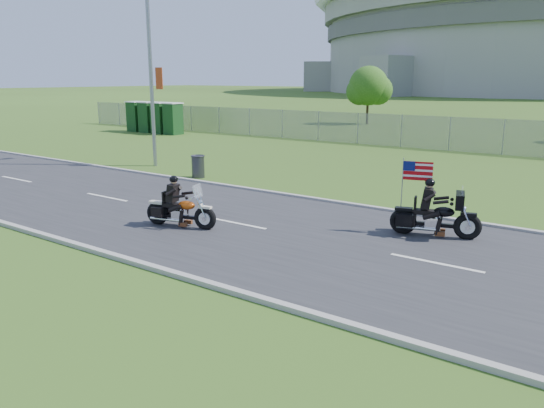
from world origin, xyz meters
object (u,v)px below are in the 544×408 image
Objects in this scene: porta_toilet_b at (160,118)px; motorcycle_follow at (435,218)px; porta_toilet_c at (148,118)px; motorcycle_lead at (180,211)px; streetlight at (153,47)px; porta_toilet_a at (173,119)px; trash_can at (198,167)px; porta_toilet_d at (136,117)px.

porta_toilet_b is 30.50m from motorcycle_follow.
motorcycle_lead is (21.70, -18.20, -0.66)m from porta_toilet_c.
motorcycle_follow is (15.20, -4.10, -5.08)m from streetlight.
streetlight is 12.67m from motorcycle_lead.
porta_toilet_c is at bearing 180.00° from porta_toilet_a.
streetlight is 4.35× the size of porta_toilet_c.
motorcycle_follow is at bearing -13.83° from trash_can.
motorcycle_follow is at bearing -30.54° from porta_toilet_a.
trash_can is (3.87, -1.31, -5.17)m from streetlight.
porta_toilet_a reaches higher than trash_can.
porta_toilet_b reaches higher than trash_can.
trash_can is (15.29, -12.09, -0.68)m from porta_toilet_b.
porta_toilet_d is at bearing 180.00° from porta_toilet_b.
porta_toilet_a is 18.42m from trash_can.
streetlight reaches higher than motorcycle_lead.
trash_can is at bearing -35.91° from porta_toilet_c.
trash_can is (-11.33, 2.79, -0.08)m from motorcycle_follow.
porta_toilet_a is at bearing 0.00° from porta_toilet_d.
motorcycle_lead is at bearing -41.88° from porta_toilet_b.
porta_toilet_d is 2.43× the size of trash_can.
motorcycle_lead is 7.14m from motorcycle_follow.
motorcycle_follow is 2.49× the size of trash_can.
porta_toilet_c is (-1.40, 0.00, 0.00)m from porta_toilet_b.
porta_toilet_d is 32.97m from motorcycle_follow.
trash_can is (13.89, -12.09, -0.68)m from porta_toilet_a.
porta_toilet_a is 1.40m from porta_toilet_b.
porta_toilet_d reaches higher than trash_can.
streetlight reaches higher than motorcycle_follow.
porta_toilet_a is at bearing 0.00° from porta_toilet_b.
streetlight is 4.23× the size of motorcycle_follow.
porta_toilet_c is 1.03× the size of motorcycle_lead.
motorcycle_follow is at bearing -29.20° from porta_toilet_b.
porta_toilet_c is 1.00× the size of porta_toilet_d.
porta_toilet_a reaches higher than motorcycle_lead.
porta_toilet_d is at bearing 127.32° from motorcycle_lead.
trash_can is at bearing -38.33° from porta_toilet_b.
streetlight is 16.54m from motorcycle_follow.
porta_toilet_a reaches higher than motorcycle_follow.
porta_toilet_c is (-12.82, 10.78, -4.49)m from streetlight.
streetlight is at bearing -43.35° from porta_toilet_b.
porta_toilet_c reaches higher than motorcycle_lead.
motorcycle_follow is at bearing -27.97° from porta_toilet_c.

